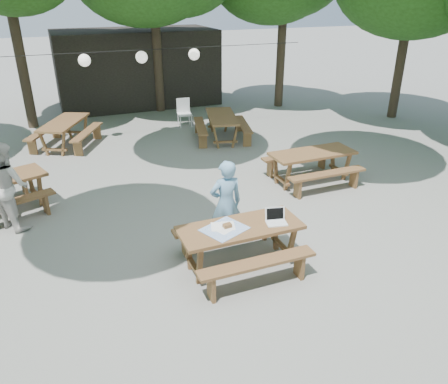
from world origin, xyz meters
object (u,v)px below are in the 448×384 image
at_px(woman, 226,204).
at_px(plastic_chair, 185,118).
at_px(second_person, 7,185).
at_px(main_picnic_table, 240,245).

distance_m(woman, plastic_chair, 7.60).
bearing_deg(plastic_chair, second_person, -129.41).
relative_size(main_picnic_table, woman, 1.24).
bearing_deg(second_person, main_picnic_table, -164.93).
bearing_deg(main_picnic_table, woman, 86.37).
bearing_deg(second_person, plastic_chair, -79.75).
distance_m(woman, second_person, 4.16).
xyz_separation_m(main_picnic_table, second_person, (-3.51, 2.88, 0.47)).
xyz_separation_m(woman, second_person, (-3.56, 2.15, 0.05)).
distance_m(main_picnic_table, plastic_chair, 8.30).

